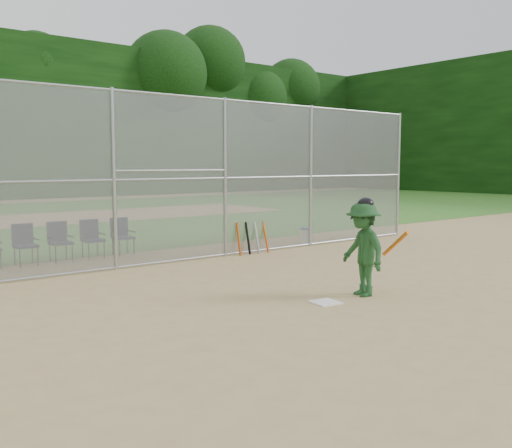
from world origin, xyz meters
TOP-DOWN VIEW (x-y plane):
  - ground at (0.00, 0.00)m, footprint 100.00×100.00m
  - grass_strip at (0.00, 18.00)m, footprint 100.00×100.00m
  - dirt_patch_far at (0.00, 18.00)m, footprint 24.00×24.00m
  - backstop_fence at (0.00, 5.00)m, footprint 16.09×0.09m
  - treeline at (0.00, 20.00)m, footprint 81.00×60.00m
  - home_plate at (-0.55, -0.08)m, footprint 0.49×0.49m
  - batter_at_plate at (0.35, -0.11)m, footprint 0.98×1.36m
  - water_cooler at (4.32, 5.50)m, footprint 0.37×0.37m
  - spare_bats at (1.81, 4.91)m, footprint 0.96×0.30m
  - chair_2 at (-3.39, 6.82)m, footprint 0.54×0.52m
  - chair_3 at (-2.58, 6.82)m, footprint 0.54×0.52m
  - chair_4 at (-1.76, 6.82)m, footprint 0.54×0.52m
  - chair_5 at (-0.95, 6.82)m, footprint 0.54×0.52m

SIDE VIEW (x-z plane):
  - ground at x=0.00m, z-range 0.00..0.00m
  - grass_strip at x=0.00m, z-range 0.01..0.01m
  - dirt_patch_far at x=0.00m, z-range 0.01..0.01m
  - home_plate at x=-0.55m, z-range 0.00..0.02m
  - water_cooler at x=4.32m, z-range 0.00..0.47m
  - spare_bats at x=1.81m, z-range 0.00..0.84m
  - chair_2 at x=-3.39m, z-range 0.00..0.96m
  - chair_3 at x=-2.58m, z-range 0.00..0.96m
  - chair_4 at x=-1.76m, z-range 0.00..0.96m
  - chair_5 at x=-0.95m, z-range 0.00..0.96m
  - batter_at_plate at x=0.35m, z-range -0.03..1.73m
  - backstop_fence at x=0.00m, z-range 0.07..4.07m
  - treeline at x=0.00m, z-range 0.00..11.00m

